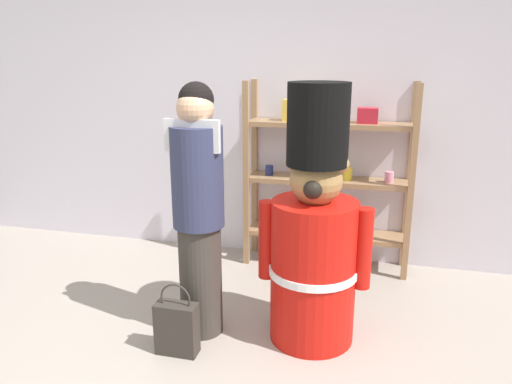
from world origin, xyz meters
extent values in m
cube|color=silver|center=(0.00, 2.20, 1.30)|extent=(6.40, 0.12, 2.60)
cube|color=#93704C|center=(-0.16, 1.83, 0.81)|extent=(0.05, 0.05, 1.63)
cube|color=#93704C|center=(1.22, 1.83, 0.81)|extent=(0.05, 0.05, 1.63)
cube|color=#93704C|center=(-0.16, 2.13, 0.81)|extent=(0.05, 0.05, 1.63)
cube|color=#93704C|center=(1.22, 2.13, 0.81)|extent=(0.05, 0.05, 1.63)
cube|color=#93704C|center=(0.53, 1.98, 0.29)|extent=(1.38, 0.30, 0.04)
cube|color=#93704C|center=(0.53, 1.98, 0.78)|extent=(1.38, 0.30, 0.04)
cube|color=#93704C|center=(0.53, 1.98, 1.27)|extent=(1.38, 0.30, 0.04)
cylinder|color=navy|center=(0.01, 1.98, 0.84)|extent=(0.07, 0.07, 0.09)
cylinder|color=green|center=(0.36, 1.99, 0.84)|extent=(0.09, 0.09, 0.08)
cylinder|color=yellow|center=(0.70, 1.97, 0.86)|extent=(0.08, 0.08, 0.11)
cylinder|color=pink|center=(1.04, 1.96, 0.85)|extent=(0.07, 0.07, 0.09)
cylinder|color=#596B33|center=(0.18, 1.99, 0.41)|extent=(0.07, 0.07, 0.20)
cylinder|color=silver|center=(0.87, 1.96, 0.42)|extent=(0.07, 0.07, 0.22)
cube|color=gold|center=(0.22, 1.98, 1.38)|extent=(0.17, 0.14, 0.18)
cube|color=#B21E2D|center=(0.84, 1.98, 1.35)|extent=(0.17, 0.13, 0.13)
cylinder|color=red|center=(0.58, 0.76, 0.48)|extent=(0.55, 0.55, 0.95)
cylinder|color=white|center=(0.58, 0.76, 0.49)|extent=(0.57, 0.57, 0.05)
sphere|color=#9C7746|center=(0.58, 0.76, 1.09)|extent=(0.33, 0.33, 0.33)
sphere|color=#9C7746|center=(0.44, 0.76, 1.20)|extent=(0.12, 0.12, 0.12)
sphere|color=#9C7746|center=(0.72, 0.76, 1.20)|extent=(0.12, 0.12, 0.12)
cylinder|color=black|center=(0.58, 0.76, 1.43)|extent=(0.37, 0.37, 0.50)
cylinder|color=red|center=(0.27, 0.76, 0.67)|extent=(0.11, 0.11, 0.52)
cylinder|color=red|center=(0.89, 0.76, 0.67)|extent=(0.11, 0.11, 0.52)
sphere|color=black|center=(0.58, 0.61, 1.07)|extent=(0.12, 0.12, 0.12)
cylinder|color=#38332D|center=(-0.16, 0.66, 0.38)|extent=(0.28, 0.28, 0.76)
cylinder|color=#2D3351|center=(-0.16, 0.66, 1.09)|extent=(0.33, 0.33, 0.65)
sphere|color=tan|center=(-0.16, 0.66, 1.52)|extent=(0.23, 0.23, 0.23)
cube|color=silver|center=(-0.16, 0.59, 1.36)|extent=(0.35, 0.04, 0.20)
sphere|color=black|center=(-0.16, 0.68, 1.57)|extent=(0.22, 0.22, 0.22)
cube|color=#332D28|center=(-0.22, 0.37, 0.17)|extent=(0.27, 0.12, 0.34)
torus|color=#332D28|center=(-0.22, 0.37, 0.38)|extent=(0.20, 0.01, 0.20)
camera|label=1|loc=(0.93, -2.16, 1.83)|focal=34.31mm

